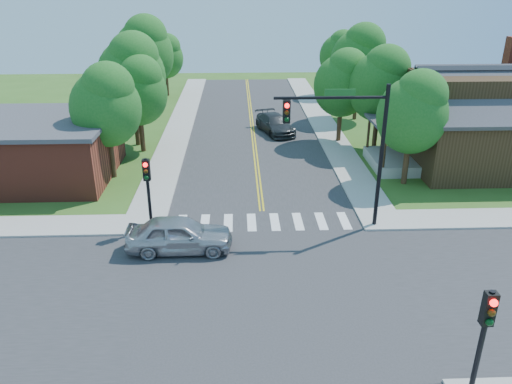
{
  "coord_description": "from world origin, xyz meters",
  "views": [
    {
      "loc": [
        -1.26,
        -16.68,
        11.64
      ],
      "look_at": [
        -0.41,
        5.13,
        2.2
      ],
      "focal_mm": 35.0,
      "sensor_mm": 36.0,
      "label": 1
    }
  ],
  "objects_px": {
    "signal_pole_nw": "(147,181)",
    "car_silver": "(179,235)",
    "signal_mast_ne": "(348,135)",
    "house_ne": "(490,117)",
    "signal_pole_se": "(485,326)",
    "car_dgrey": "(275,124)"
  },
  "relations": [
    {
      "from": "signal_pole_nw",
      "to": "car_silver",
      "type": "height_order",
      "value": "signal_pole_nw"
    },
    {
      "from": "signal_mast_ne",
      "to": "house_ne",
      "type": "height_order",
      "value": "signal_mast_ne"
    },
    {
      "from": "signal_pole_se",
      "to": "car_dgrey",
      "type": "relative_size",
      "value": 0.71
    },
    {
      "from": "car_silver",
      "to": "car_dgrey",
      "type": "height_order",
      "value": "car_silver"
    },
    {
      "from": "signal_pole_nw",
      "to": "house_ne",
      "type": "height_order",
      "value": "house_ne"
    },
    {
      "from": "signal_mast_ne",
      "to": "car_silver",
      "type": "xyz_separation_m",
      "value": [
        -7.89,
        -2.09,
        -4.03
      ]
    },
    {
      "from": "signal_pole_nw",
      "to": "car_dgrey",
      "type": "relative_size",
      "value": 0.71
    },
    {
      "from": "car_silver",
      "to": "house_ne",
      "type": "bearing_deg",
      "value": -60.86
    },
    {
      "from": "signal_mast_ne",
      "to": "signal_pole_se",
      "type": "relative_size",
      "value": 1.89
    },
    {
      "from": "signal_pole_nw",
      "to": "car_silver",
      "type": "distance_m",
      "value": 3.21
    },
    {
      "from": "signal_mast_ne",
      "to": "car_dgrey",
      "type": "height_order",
      "value": "signal_mast_ne"
    },
    {
      "from": "signal_pole_se",
      "to": "house_ne",
      "type": "xyz_separation_m",
      "value": [
        9.51,
        19.86,
        0.67
      ]
    },
    {
      "from": "car_silver",
      "to": "car_dgrey",
      "type": "xyz_separation_m",
      "value": [
        5.77,
        18.7,
        -0.1
      ]
    },
    {
      "from": "signal_mast_ne",
      "to": "car_silver",
      "type": "relative_size",
      "value": 1.49
    },
    {
      "from": "house_ne",
      "to": "car_silver",
      "type": "height_order",
      "value": "house_ne"
    },
    {
      "from": "signal_mast_ne",
      "to": "car_dgrey",
      "type": "xyz_separation_m",
      "value": [
        -2.13,
        16.61,
        -4.13
      ]
    },
    {
      "from": "signal_mast_ne",
      "to": "signal_pole_se",
      "type": "distance_m",
      "value": 11.55
    },
    {
      "from": "house_ne",
      "to": "car_dgrey",
      "type": "distance_m",
      "value": 15.74
    },
    {
      "from": "car_dgrey",
      "to": "car_silver",
      "type": "bearing_deg",
      "value": -125.19
    },
    {
      "from": "car_silver",
      "to": "car_dgrey",
      "type": "relative_size",
      "value": 0.91
    },
    {
      "from": "signal_mast_ne",
      "to": "signal_pole_nw",
      "type": "distance_m",
      "value": 9.76
    },
    {
      "from": "house_ne",
      "to": "car_dgrey",
      "type": "xyz_separation_m",
      "value": [
        -13.32,
        7.97,
        -2.61
      ]
    }
  ]
}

